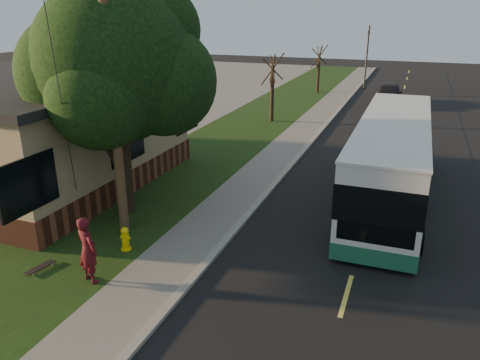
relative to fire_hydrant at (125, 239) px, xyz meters
name	(u,v)px	position (x,y,z in m)	size (l,w,h in m)	color
ground	(204,267)	(2.60, 0.00, -0.43)	(120.00, 120.00, 0.00)	black
road	(380,174)	(6.60, 10.00, -0.43)	(8.00, 80.00, 0.01)	black
curb	(293,163)	(2.60, 10.00, -0.37)	(0.25, 80.00, 0.12)	gray
sidewalk	(273,161)	(1.60, 10.00, -0.39)	(2.00, 80.00, 0.08)	slate
grass_verge	(206,154)	(-1.90, 10.00, -0.40)	(5.00, 80.00, 0.07)	black
building_lot	(48,136)	(-11.90, 10.00, -0.41)	(15.00, 80.00, 0.04)	slate
fire_hydrant	(125,239)	(0.00, 0.00, 0.00)	(0.32, 0.32, 0.74)	yellow
utility_pole	(112,92)	(-0.71, 0.99, 4.20)	(2.86, 3.21, 9.07)	#473321
leafy_tree	(118,66)	(-1.57, 2.65, 4.73)	(6.30, 6.00, 7.80)	black
bare_tree_near	(272,89)	(-0.90, 18.00, 1.72)	(1.38, 1.21, 4.31)	black
bare_tree_far	(319,69)	(-0.40, 30.00, 1.57)	(1.38, 1.21, 4.03)	black
traffic_signal	(367,53)	(3.10, 34.00, 2.73)	(0.18, 0.22, 5.50)	#2D2D30
transit_bus	(391,158)	(7.07, 7.12, 1.22)	(2.64, 11.46, 3.10)	silver
skateboarder	(88,250)	(0.10, -1.81, 0.57)	(0.68, 0.45, 1.86)	#4A0E17
skateboard_main	(40,267)	(-1.59, -1.83, -0.30)	(0.39, 0.92, 0.08)	black
dumpster	(21,174)	(-6.76, 2.88, 0.26)	(1.82, 1.67, 1.30)	#133317
distant_car	(389,93)	(5.71, 26.96, 0.38)	(1.92, 4.77, 1.62)	black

